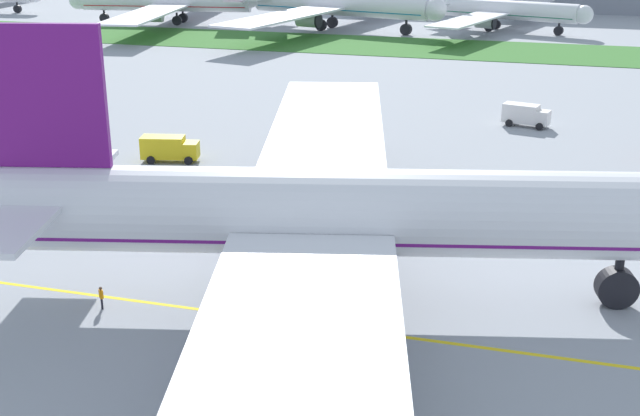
% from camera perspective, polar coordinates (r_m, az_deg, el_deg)
% --- Properties ---
extents(ground_plane, '(600.00, 600.00, 0.00)m').
position_cam_1_polar(ground_plane, '(53.99, -1.54, -7.88)').
color(ground_plane, '#9399A0').
rests_on(ground_plane, ground).
extents(apron_taxi_line, '(280.00, 0.36, 0.01)m').
position_cam_1_polar(apron_taxi_line, '(53.94, -1.56, -7.90)').
color(apron_taxi_line, yellow).
rests_on(apron_taxi_line, ground).
extents(grass_median_strip, '(320.00, 24.00, 0.10)m').
position_cam_1_polar(grass_median_strip, '(161.53, 10.70, 10.66)').
color(grass_median_strip, '#38722D').
rests_on(grass_median_strip, ground).
extents(airliner_foreground, '(56.29, 90.54, 18.55)m').
position_cam_1_polar(airliner_foreground, '(54.32, 1.17, -0.42)').
color(airliner_foreground, white).
rests_on(airliner_foreground, ground).
extents(ground_crew_wingwalker_port, '(0.45, 0.47, 1.60)m').
position_cam_1_polar(ground_crew_wingwalker_port, '(57.15, -14.85, -5.85)').
color(ground_crew_wingwalker_port, black).
rests_on(ground_crew_wingwalker_port, ground).
extents(service_truck_baggage_loader, '(5.91, 3.35, 2.72)m').
position_cam_1_polar(service_truck_baggage_loader, '(104.66, 13.99, 6.27)').
color(service_truck_baggage_loader, white).
rests_on(service_truck_baggage_loader, ground).
extents(service_truck_catering_van, '(6.27, 3.45, 2.73)m').
position_cam_1_polar(service_truck_catering_van, '(88.52, -10.36, 4.09)').
color(service_truck_catering_van, yellow).
rests_on(service_truck_catering_van, ground).
extents(parked_airliner_far_centre, '(47.37, 76.34, 14.63)m').
position_cam_1_polar(parked_airliner_far_centre, '(198.90, -10.36, 13.81)').
color(parked_airliner_far_centre, white).
rests_on(parked_airliner_far_centre, ground).
extents(parked_airliner_far_right, '(49.35, 79.28, 16.29)m').
position_cam_1_polar(parked_airliner_far_right, '(185.31, 1.17, 13.86)').
color(parked_airliner_far_right, white).
rests_on(parked_airliner_far_right, ground).
extents(parked_airliner_far_outer, '(37.81, 60.52, 13.17)m').
position_cam_1_polar(parked_airliner_far_outer, '(188.01, 12.46, 13.18)').
color(parked_airliner_far_outer, white).
rests_on(parked_airliner_far_outer, ground).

